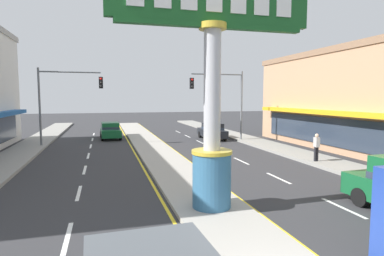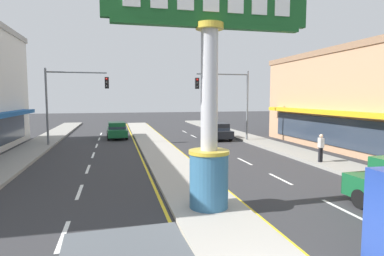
% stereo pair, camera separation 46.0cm
% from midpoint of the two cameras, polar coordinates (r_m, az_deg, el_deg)
% --- Properties ---
extents(median_strip, '(2.59, 52.00, 0.14)m').
position_cam_midpoint_polar(median_strip, '(23.14, -6.94, -4.17)').
color(median_strip, '#A39E93').
rests_on(median_strip, ground).
extents(sidewalk_left, '(2.50, 60.00, 0.18)m').
position_cam_midpoint_polar(sidewalk_left, '(21.73, -30.80, -5.48)').
color(sidewalk_left, gray).
rests_on(sidewalk_left, ground).
extents(sidewalk_right, '(2.50, 60.00, 0.18)m').
position_cam_midpoint_polar(sidewalk_right, '(24.35, 15.66, -3.81)').
color(sidewalk_right, gray).
rests_on(sidewalk_right, ground).
extents(lane_markings, '(9.33, 52.00, 0.01)m').
position_cam_midpoint_polar(lane_markings, '(21.83, -6.41, -4.92)').
color(lane_markings, silver).
rests_on(lane_markings, ground).
extents(district_sign, '(6.93, 1.39, 7.82)m').
position_cam_midpoint_polar(district_sign, '(10.87, 2.38, 6.12)').
color(district_sign, '#33668C').
rests_on(district_sign, median_strip).
extents(storefront_right, '(8.71, 21.71, 7.50)m').
position_cam_midpoint_polar(storefront_right, '(26.86, 30.11, 4.35)').
color(storefront_right, tan).
rests_on(storefront_right, ground).
extents(traffic_light_left_side, '(4.86, 0.46, 6.20)m').
position_cam_midpoint_polar(traffic_light_left_side, '(27.43, -22.21, 5.72)').
color(traffic_light_left_side, slate).
rests_on(traffic_light_left_side, ground).
extents(traffic_light_right_side, '(4.86, 0.46, 6.20)m').
position_cam_midpoint_polar(traffic_light_right_side, '(28.27, 5.04, 6.08)').
color(traffic_light_right_side, slate).
rests_on(traffic_light_right_side, ground).
extents(sedan_mid_left_lane, '(1.96, 4.36, 1.53)m').
position_cam_midpoint_polar(sedan_mid_left_lane, '(31.76, -14.62, -0.40)').
color(sedan_mid_left_lane, '#14562D').
rests_on(sedan_mid_left_lane, ground).
extents(sedan_far_left_oncoming, '(1.95, 4.36, 1.53)m').
position_cam_midpoint_polar(sedan_far_left_oncoming, '(30.24, 3.15, -0.51)').
color(sedan_far_left_oncoming, black).
rests_on(sedan_far_left_oncoming, ground).
extents(pedestrian_near_kerb, '(0.28, 0.43, 1.63)m').
position_cam_midpoint_polar(pedestrian_near_kerb, '(20.18, 20.52, -2.94)').
color(pedestrian_near_kerb, black).
rests_on(pedestrian_near_kerb, sidewalk_right).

